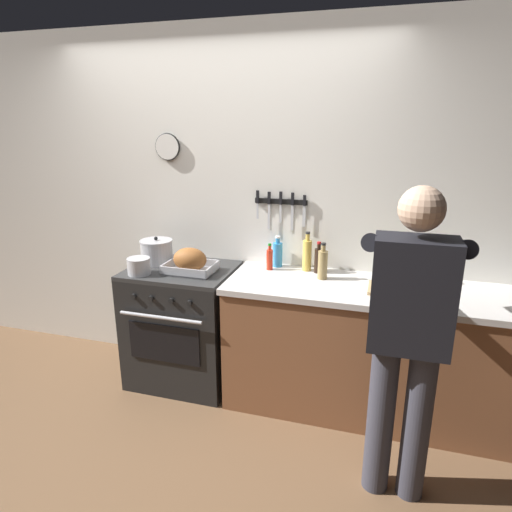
% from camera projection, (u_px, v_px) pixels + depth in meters
% --- Properties ---
extents(ground_plane, '(8.00, 8.00, 0.00)m').
position_uv_depth(ground_plane, '(148.00, 473.00, 2.53)').
color(ground_plane, brown).
extents(wall_back, '(6.00, 0.13, 2.60)m').
position_uv_depth(wall_back, '(225.00, 207.00, 3.39)').
color(wall_back, white).
rests_on(wall_back, ground).
extents(counter_block, '(2.03, 0.65, 0.90)m').
position_uv_depth(counter_block, '(376.00, 350.00, 2.99)').
color(counter_block, brown).
rests_on(counter_block, ground).
extents(stove, '(0.76, 0.67, 0.90)m').
position_uv_depth(stove, '(184.00, 324.00, 3.37)').
color(stove, black).
rests_on(stove, ground).
extents(person_cook, '(0.51, 0.63, 1.66)m').
position_uv_depth(person_cook, '(408.00, 329.00, 2.17)').
color(person_cook, '#383842').
rests_on(person_cook, ground).
extents(roasting_pan, '(0.35, 0.26, 0.18)m').
position_uv_depth(roasting_pan, '(190.00, 261.00, 3.14)').
color(roasting_pan, '#B7B7BC').
rests_on(roasting_pan, stove).
extents(stock_pot, '(0.24, 0.24, 0.21)m').
position_uv_depth(stock_pot, '(157.00, 252.00, 3.34)').
color(stock_pot, '#B7B7BC').
rests_on(stock_pot, stove).
extents(saucepan, '(0.16, 0.16, 0.12)m').
position_uv_depth(saucepan, '(139.00, 266.00, 3.10)').
color(saucepan, '#B7B7BC').
rests_on(saucepan, stove).
extents(cutting_board, '(0.36, 0.24, 0.02)m').
position_uv_depth(cutting_board, '(397.00, 290.00, 2.80)').
color(cutting_board, tan).
rests_on(cutting_board, counter_block).
extents(bottle_cooking_oil, '(0.07, 0.07, 0.28)m').
position_uv_depth(bottle_cooking_oil, '(307.00, 254.00, 3.17)').
color(bottle_cooking_oil, gold).
rests_on(bottle_cooking_oil, counter_block).
extents(bottle_soy_sauce, '(0.06, 0.06, 0.23)m').
position_uv_depth(bottle_soy_sauce, '(318.00, 260.00, 3.13)').
color(bottle_soy_sauce, black).
rests_on(bottle_soy_sauce, counter_block).
extents(bottle_olive_oil, '(0.07, 0.07, 0.27)m').
position_uv_depth(bottle_olive_oil, '(416.00, 267.00, 2.91)').
color(bottle_olive_oil, '#385623').
rests_on(bottle_olive_oil, counter_block).
extents(bottle_hot_sauce, '(0.05, 0.05, 0.19)m').
position_uv_depth(bottle_hot_sauce, '(270.00, 259.00, 3.20)').
color(bottle_hot_sauce, red).
rests_on(bottle_hot_sauce, counter_block).
extents(bottle_vinegar, '(0.07, 0.07, 0.25)m').
position_uv_depth(bottle_vinegar, '(323.00, 264.00, 3.00)').
color(bottle_vinegar, '#997F4C').
rests_on(bottle_vinegar, counter_block).
extents(bottle_dish_soap, '(0.07, 0.07, 0.23)m').
position_uv_depth(bottle_dish_soap, '(278.00, 254.00, 3.26)').
color(bottle_dish_soap, '#338CCC').
rests_on(bottle_dish_soap, counter_block).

